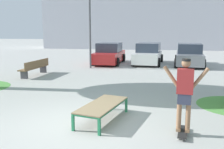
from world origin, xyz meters
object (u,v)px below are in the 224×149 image
car_red (109,54)px  car_grey (189,55)px  skateboard (183,132)px  light_post (90,7)px  skater (185,90)px  park_bench (35,67)px  car_white (148,54)px  skate_box (102,106)px

car_red → car_grey: same height
skateboard → light_post: (-4.79, 9.86, 3.75)m
car_red → light_post: size_ratio=0.73×
skateboard → skater: (0.00, 0.00, 0.99)m
skater → car_grey: (1.61, 12.23, -0.38)m
skater → skateboard: bearing=-97.5°
park_bench → car_white: bearing=45.5°
skateboard → car_grey: (1.61, 12.23, 0.61)m
skater → car_white: bearing=95.5°
park_bench → light_post: light_post is taller
skate_box → skateboard: 2.15m
skateboard → park_bench: park_bench is taller
car_red → car_white: 2.83m
skater → car_grey: skater is taller
skate_box → skater: bearing=-17.0°
car_white → car_grey: 2.83m
skateboard → car_white: (-1.20, 12.60, 0.61)m
car_white → light_post: 5.49m
skater → car_white: size_ratio=0.39×
skater → car_white: (-1.20, 12.60, -0.38)m
skater → park_bench: size_ratio=0.70×
skate_box → car_grey: bearing=72.6°
skate_box → skateboard: skate_box is taller
skate_box → car_red: 11.83m
car_grey → light_post: size_ratio=0.74×
skateboard → car_white: size_ratio=0.19×
skate_box → car_red: car_red is taller
skate_box → car_white: bearing=86.0°
park_bench → light_post: size_ratio=0.42×
car_red → light_post: light_post is taller
skateboard → light_post: 11.59m
car_white → skateboard: bearing=-84.5°
car_red → car_white: same height
car_grey → light_post: light_post is taller
skater → light_post: 11.30m
skater → car_red: bearing=108.1°
skate_box → skater: (2.03, -0.62, 0.66)m
skateboard → car_grey: car_grey is taller
skateboard → light_post: size_ratio=0.14×
skate_box → skater: skater is taller
skater → park_bench: skater is taller
skateboard → skater: skater is taller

